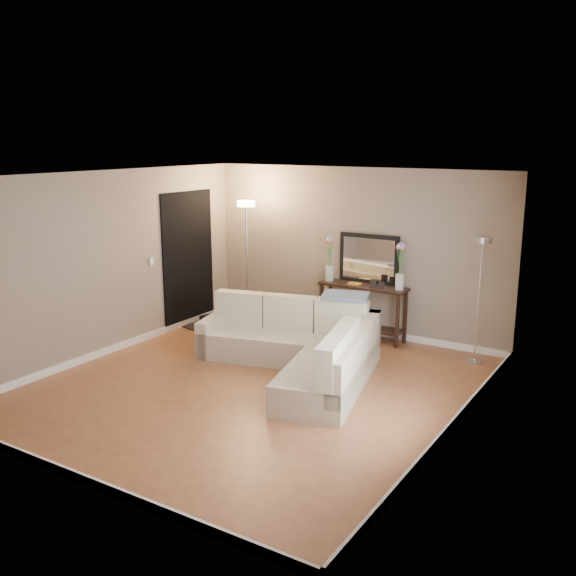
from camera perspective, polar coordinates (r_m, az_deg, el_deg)
The scene contains 23 objects.
floor at distance 8.13m, azimuth -3.02°, elevation -8.70°, with size 5.00×5.50×0.01m, color #965A36.
ceiling at distance 7.56m, azimuth -3.26°, elevation 9.98°, with size 5.00×5.50×0.01m, color white.
wall_back at distance 10.08m, azimuth 5.91°, elevation 3.27°, with size 5.00×0.02×2.60m, color gray.
wall_front at distance 5.79m, azimuth -19.06°, elevation -4.90°, with size 5.00×0.02×2.60m, color gray.
wall_left at distance 9.38m, azimuth -15.80°, elevation 2.09°, with size 0.02×5.50×2.60m, color gray.
wall_right at distance 6.67m, azimuth 14.85°, elevation -2.26°, with size 0.02×5.50×2.60m, color gray.
baseboard_back at distance 10.35m, azimuth 5.69°, elevation -3.59°, with size 5.00×0.03×0.10m, color white.
baseboard_front at distance 6.29m, azimuth -17.99°, elevation -15.75°, with size 5.00×0.03×0.10m, color white.
baseboard_left at distance 9.68m, azimuth -15.24°, elevation -5.20°, with size 0.03×5.50×0.10m, color white.
baseboard_right at distance 7.10m, azimuth 14.05°, elevation -12.01°, with size 0.03×5.50×0.10m, color white.
doorway at distance 10.60m, azimuth -8.85°, elevation 2.56°, with size 0.02×1.20×2.20m, color black.
switch_plate at distance 9.96m, azimuth -12.05°, elevation 2.34°, with size 0.02×0.08×0.12m, color white.
sectional_sofa at distance 8.52m, azimuth 1.29°, elevation -5.33°, with size 2.94×2.48×0.86m.
throw_blanket at distance 8.80m, azimuth 5.11°, elevation -0.68°, with size 0.62×0.36×0.05m, color slate.
console_table at distance 9.92m, azimuth 6.18°, elevation -1.76°, with size 1.38×0.38×0.85m.
leaning_mirror at distance 9.88m, azimuth 7.21°, elevation 2.57°, with size 0.98×0.05×0.77m.
table_decor at distance 9.76m, azimuth 6.59°, elevation 0.32°, with size 0.58×0.13×0.14m.
flower_vase_left at distance 10.00m, azimuth 3.72°, elevation 2.28°, with size 0.16×0.13×0.73m.
flower_vase_right at distance 9.51m, azimuth 9.93°, elevation 1.55°, with size 0.16×0.13×0.73m.
floor_lamp_lit at distance 10.42m, azimuth -3.70°, elevation 4.45°, with size 0.35×0.35×2.05m.
floor_lamp_unlit at distance 8.96m, azimuth 16.73°, elevation 1.13°, with size 0.26×0.26×1.76m.
charcoal_rug at distance 10.57m, azimuth -5.57°, elevation -3.46°, with size 1.34×1.00×0.02m, color black.
black_bag at distance 10.67m, azimuth -6.68°, elevation -3.16°, with size 0.38×0.27×0.24m, color black.
Camera 1 is at (4.35, -6.17, 3.03)m, focal length 40.00 mm.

